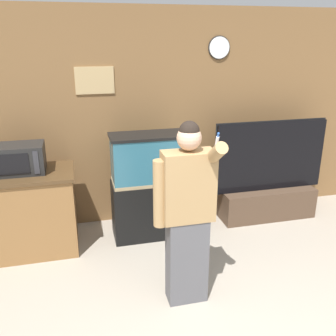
# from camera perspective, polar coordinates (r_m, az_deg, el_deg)

# --- Properties ---
(wall_back_paneled) EXTENTS (10.00, 0.08, 2.60)m
(wall_back_paneled) POSITION_cam_1_polar(r_m,az_deg,el_deg) (4.69, -0.30, 7.65)
(wall_back_paneled) COLOR brown
(wall_back_paneled) RESTS_ON ground_plane
(counter_island) EXTENTS (1.31, 0.66, 0.91)m
(counter_island) POSITION_cam_1_polar(r_m,az_deg,el_deg) (4.38, -22.29, -6.42)
(counter_island) COLOR brown
(counter_island) RESTS_ON ground_plane
(microwave) EXTENTS (0.51, 0.37, 0.30)m
(microwave) POSITION_cam_1_polar(r_m,az_deg,el_deg) (4.17, -21.76, 1.33)
(microwave) COLOR black
(microwave) RESTS_ON counter_island
(aquarium_on_stand) EXTENTS (0.86, 0.42, 1.24)m
(aquarium_on_stand) POSITION_cam_1_polar(r_m,az_deg,el_deg) (4.33, -2.88, -2.81)
(aquarium_on_stand) COLOR black
(aquarium_on_stand) RESTS_ON ground_plane
(tv_on_stand) EXTENTS (1.48, 0.40, 1.29)m
(tv_on_stand) POSITION_cam_1_polar(r_m,az_deg,el_deg) (5.03, 14.91, -3.28)
(tv_on_stand) COLOR #4C3828
(tv_on_stand) RESTS_ON ground_plane
(person_standing) EXTENTS (0.52, 0.39, 1.64)m
(person_standing) POSITION_cam_1_polar(r_m,az_deg,el_deg) (3.16, 2.88, -6.90)
(person_standing) COLOR #515156
(person_standing) RESTS_ON ground_plane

